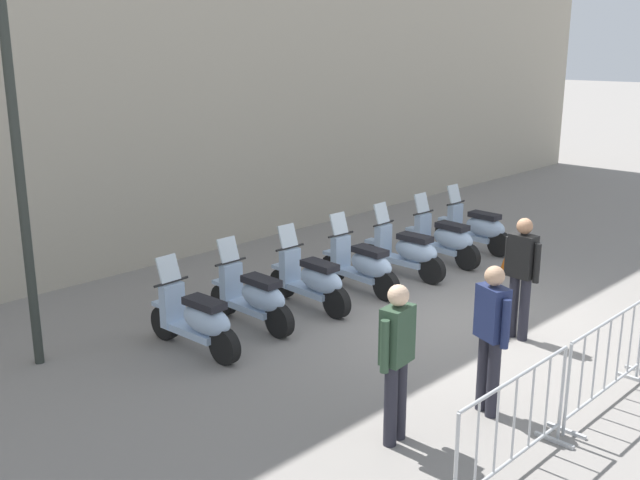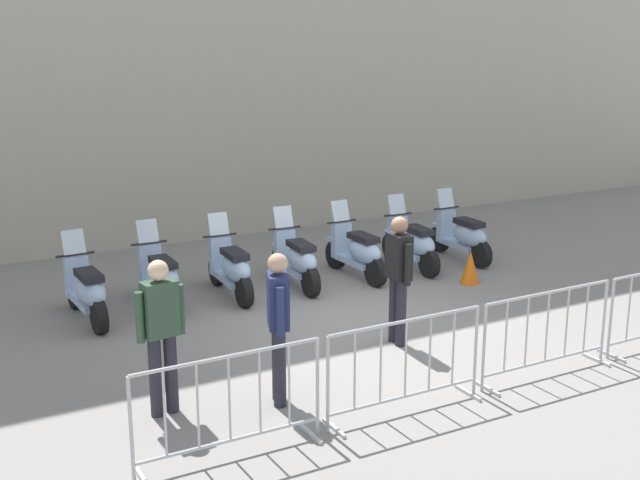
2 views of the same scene
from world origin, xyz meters
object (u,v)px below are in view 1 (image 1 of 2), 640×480
object	(u,v)px
motorcycle_1	(254,297)
barrier_segment_0	(514,428)
officer_by_barriers	(397,355)
traffic_cone	(509,258)
motorcycle_2	(312,281)
motorcycle_5	(444,240)
motorcycle_0	(197,321)
street_lamp	(15,128)
motorcycle_4	(406,252)
motorcycle_3	(362,266)
barrier_segment_1	(607,363)
officer_near_row_end	(521,271)
officer_mid_plaza	(491,331)
motorcycle_6	(476,228)

from	to	relation	value
motorcycle_1	barrier_segment_0	size ratio (longest dim) A/B	0.89
barrier_segment_0	officer_by_barriers	size ratio (longest dim) A/B	1.11
traffic_cone	motorcycle_2	bearing A→B (deg)	151.50
motorcycle_5	officer_by_barriers	size ratio (longest dim) A/B	0.99
motorcycle_0	motorcycle_1	xyz separation A→B (m)	(1.13, -0.06, 0.00)
motorcycle_0	street_lamp	world-z (taller)	street_lamp
motorcycle_4	motorcycle_1	bearing A→B (deg)	167.38
motorcycle_2	motorcycle_3	distance (m)	1.12
motorcycle_3	officer_by_barriers	distance (m)	4.74
barrier_segment_1	barrier_segment_0	bearing A→B (deg)	169.78
motorcycle_2	motorcycle_3	bearing A→B (deg)	-12.46
motorcycle_0	officer_by_barriers	bearing A→B (deg)	-99.37
motorcycle_1	street_lamp	bearing A→B (deg)	148.49
motorcycle_4	street_lamp	bearing A→B (deg)	158.57
motorcycle_5	traffic_cone	bearing A→B (deg)	-83.14
officer_near_row_end	officer_mid_plaza	xyz separation A→B (m)	(-2.28, -0.46, 0.00)
barrier_segment_0	officer_near_row_end	bearing A→B (deg)	18.85
officer_near_row_end	traffic_cone	size ratio (longest dim) A/B	3.15
motorcycle_2	motorcycle_6	world-z (taller)	same
motorcycle_1	motorcycle_4	distance (m)	3.38
barrier_segment_0	officer_mid_plaza	bearing A→B (deg)	32.27
motorcycle_6	motorcycle_1	bearing A→B (deg)	168.63
motorcycle_4	motorcycle_5	xyz separation A→B (m)	(1.10, -0.20, 0.00)
motorcycle_1	motorcycle_4	world-z (taller)	same
barrier_segment_1	officer_mid_plaza	bearing A→B (deg)	131.64
traffic_cone	motorcycle_1	bearing A→B (deg)	154.77
motorcycle_4	street_lamp	world-z (taller)	street_lamp
motorcycle_4	motorcycle_6	size ratio (longest dim) A/B	1.01
motorcycle_3	motorcycle_5	bearing A→B (deg)	-11.13
motorcycle_5	traffic_cone	world-z (taller)	motorcycle_5
motorcycle_4	motorcycle_5	size ratio (longest dim) A/B	1.01
motorcycle_3	street_lamp	distance (m)	5.75
motorcycle_0	officer_mid_plaza	xyz separation A→B (m)	(0.59, -3.83, 0.53)
motorcycle_6	barrier_segment_0	size ratio (longest dim) A/B	0.89
motorcycle_6	motorcycle_3	bearing A→B (deg)	169.77
motorcycle_0	motorcycle_4	distance (m)	4.50
motorcycle_0	motorcycle_6	distance (m)	6.75
street_lamp	barrier_segment_1	bearing A→B (deg)	-65.45
motorcycle_6	officer_near_row_end	size ratio (longest dim) A/B	0.99
motorcycle_4	officer_near_row_end	world-z (taller)	officer_near_row_end
street_lamp	officer_mid_plaza	bearing A→B (deg)	-69.59
motorcycle_0	motorcycle_4	size ratio (longest dim) A/B	1.00
motorcycle_1	motorcycle_5	bearing A→B (deg)	-12.11
motorcycle_3	motorcycle_5	size ratio (longest dim) A/B	1.00
officer_near_row_end	traffic_cone	distance (m)	3.12
motorcycle_5	motorcycle_1	bearing A→B (deg)	167.89
motorcycle_1	officer_mid_plaza	bearing A→B (deg)	-98.20
motorcycle_4	officer_mid_plaza	world-z (taller)	officer_mid_plaza
motorcycle_0	officer_near_row_end	world-z (taller)	officer_near_row_end
motorcycle_0	barrier_segment_0	xyz separation A→B (m)	(-0.49, -4.51, 0.07)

